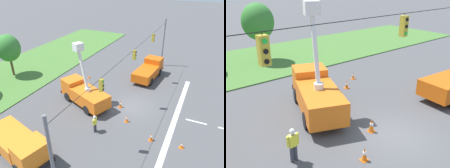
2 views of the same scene
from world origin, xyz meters
TOP-DOWN VIEW (x-y plane):
  - ground_plane at (0.00, 0.00)m, footprint 200.00×200.00m
  - grass_verge at (0.00, 18.00)m, footprint 56.00×12.00m
  - signal_gantry at (-0.08, -0.00)m, footprint 26.20×0.33m
  - tree_east at (0.34, 18.09)m, footprint 3.21×3.28m
  - utility_truck_bucket_lift at (-1.74, 5.14)m, footprint 4.52×6.76m
  - road_worker at (-5.51, 1.65)m, footprint 0.65×0.26m
  - traffic_cone_foreground_left at (-0.80, 1.11)m, footprint 0.36×0.36m
  - traffic_cone_near_bucket at (2.28, 6.74)m, footprint 0.36×0.36m
  - traffic_cone_lane_edge_b at (-2.90, -0.45)m, footprint 0.36×0.36m
  - traffic_cone_far_left at (4.09, 7.95)m, footprint 0.36×0.36m

SIDE VIEW (x-z plane):
  - ground_plane at x=0.00m, z-range 0.00..0.00m
  - grass_verge at x=0.00m, z-range 0.00..0.10m
  - traffic_cone_far_left at x=4.09m, z-range -0.02..0.57m
  - traffic_cone_near_bucket at x=2.28m, z-range -0.01..0.64m
  - traffic_cone_lane_edge_b at x=-2.90m, z-range -0.01..0.72m
  - traffic_cone_foreground_left at x=-0.80m, z-range 0.00..0.81m
  - road_worker at x=-5.51m, z-range 0.11..1.88m
  - utility_truck_bucket_lift at x=-1.74m, z-range -2.04..4.86m
  - tree_east at x=0.34m, z-range 1.09..6.99m
  - signal_gantry at x=-0.08m, z-range 0.83..8.03m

